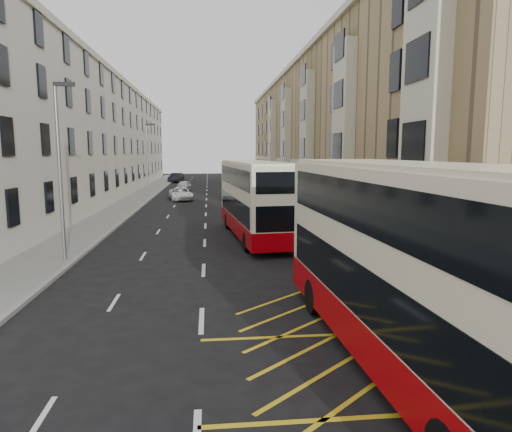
{
  "coord_description": "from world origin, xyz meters",
  "views": [
    {
      "loc": [
        0.28,
        -9.42,
        5.1
      ],
      "look_at": [
        2.15,
        8.59,
        2.54
      ],
      "focal_mm": 32.0,
      "sensor_mm": 36.0,
      "label": 1
    }
  ],
  "objects": [
    {
      "name": "ground",
      "position": [
        0.0,
        0.0,
        0.0
      ],
      "size": [
        200.0,
        200.0,
        0.0
      ],
      "primitive_type": "plane",
      "color": "black",
      "rests_on": "ground"
    },
    {
      "name": "pavement_right",
      "position": [
        8.0,
        30.0,
        0.07
      ],
      "size": [
        4.0,
        120.0,
        0.15
      ],
      "primitive_type": "cube",
      "color": "slate",
      "rests_on": "ground"
    },
    {
      "name": "pavement_left",
      "position": [
        -7.5,
        30.0,
        0.07
      ],
      "size": [
        3.0,
        120.0,
        0.15
      ],
      "primitive_type": "cube",
      "color": "slate",
      "rests_on": "ground"
    },
    {
      "name": "kerb_right",
      "position": [
        6.0,
        30.0,
        0.07
      ],
      "size": [
        0.25,
        120.0,
        0.15
      ],
      "primitive_type": "cube",
      "color": "gray",
      "rests_on": "ground"
    },
    {
      "name": "kerb_left",
      "position": [
        -6.0,
        30.0,
        0.07
      ],
      "size": [
        0.25,
        120.0,
        0.15
      ],
      "primitive_type": "cube",
      "color": "gray",
      "rests_on": "ground"
    },
    {
      "name": "road_markings",
      "position": [
        0.0,
        45.0,
        0.01
      ],
      "size": [
        10.0,
        110.0,
        0.01
      ],
      "primitive_type": null,
      "color": "silver",
      "rests_on": "ground"
    },
    {
      "name": "terrace_right",
      "position": [
        14.88,
        45.38,
        7.52
      ],
      "size": [
        10.75,
        79.0,
        15.25
      ],
      "color": "tan",
      "rests_on": "ground"
    },
    {
      "name": "terrace_left",
      "position": [
        -13.43,
        45.5,
        6.52
      ],
      "size": [
        9.18,
        79.0,
        13.25
      ],
      "color": "beige",
      "rests_on": "ground"
    },
    {
      "name": "guard_railing",
      "position": [
        6.25,
        5.75,
        0.86
      ],
      "size": [
        0.06,
        6.56,
        1.01
      ],
      "color": "#AC0F1D",
      "rests_on": "pavement_right"
    },
    {
      "name": "street_lamp_near",
      "position": [
        -6.35,
        12.0,
        4.64
      ],
      "size": [
        0.93,
        0.18,
        8.0
      ],
      "color": "slate",
      "rests_on": "pavement_left"
    },
    {
      "name": "street_lamp_far",
      "position": [
        -6.35,
        42.0,
        4.64
      ],
      "size": [
        0.93,
        0.18,
        8.0
      ],
      "color": "slate",
      "rests_on": "pavement_left"
    },
    {
      "name": "double_decker_front",
      "position": [
        4.94,
        0.45,
        2.47
      ],
      "size": [
        3.3,
        12.26,
        4.85
      ],
      "rotation": [
        0.0,
        0.0,
        0.04
      ],
      "color": "beige",
      "rests_on": "ground"
    },
    {
      "name": "double_decker_rear",
      "position": [
        3.0,
        17.23,
        2.31
      ],
      "size": [
        3.65,
        11.57,
        4.54
      ],
      "rotation": [
        0.0,
        0.0,
        0.09
      ],
      "color": "beige",
      "rests_on": "ground"
    },
    {
      "name": "pedestrian_far",
      "position": [
        7.21,
        4.34,
        1.09
      ],
      "size": [
        1.19,
        0.77,
        1.88
      ],
      "primitive_type": "imported",
      "rotation": [
        0.0,
        0.0,
        2.84
      ],
      "color": "black",
      "rests_on": "pavement_right"
    },
    {
      "name": "white_van",
      "position": [
        -2.71,
        39.58,
        0.66
      ],
      "size": [
        2.99,
        5.08,
        1.32
      ],
      "primitive_type": "imported",
      "rotation": [
        0.0,
        0.0,
        0.17
      ],
      "color": "white",
      "rests_on": "ground"
    },
    {
      "name": "car_silver",
      "position": [
        -3.02,
        51.3,
        0.67
      ],
      "size": [
        2.1,
        4.1,
        1.33
      ],
      "primitive_type": "imported",
      "rotation": [
        0.0,
        0.0,
        -0.14
      ],
      "color": "#B3B7BC",
      "rests_on": "ground"
    },
    {
      "name": "car_dark",
      "position": [
        -5.2,
        68.99,
        0.77
      ],
      "size": [
        2.64,
        4.92,
        1.54
      ],
      "primitive_type": "imported",
      "rotation": [
        0.0,
        0.0,
        -0.23
      ],
      "color": "black",
      "rests_on": "ground"
    },
    {
      "name": "car_red",
      "position": [
        5.2,
        57.26,
        0.72
      ],
      "size": [
        2.09,
        5.02,
        1.45
      ],
      "primitive_type": "imported",
      "rotation": [
        0.0,
        0.0,
        3.15
      ],
      "color": "#A91C1D",
      "rests_on": "ground"
    }
  ]
}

